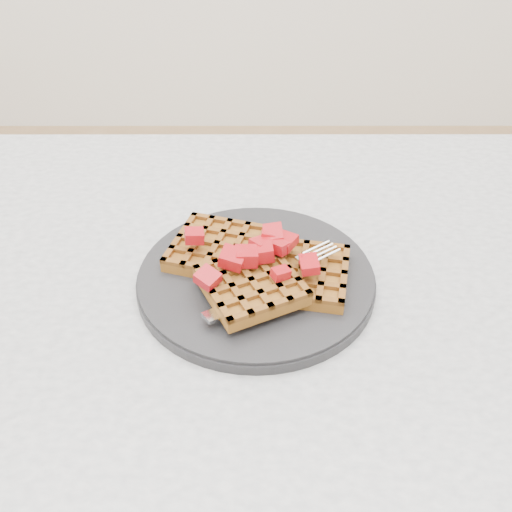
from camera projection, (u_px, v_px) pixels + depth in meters
name	position (u px, v px, depth m)	size (l,w,h in m)	color
table	(359.00, 368.00, 0.70)	(1.20, 0.80, 0.75)	beige
plate	(256.00, 278.00, 0.64)	(0.27, 0.27, 0.02)	black
waffles	(256.00, 267.00, 0.63)	(0.21, 0.20, 0.03)	#945C1F
strawberry_pile	(256.00, 246.00, 0.61)	(0.15, 0.15, 0.02)	maroon
fork	(283.00, 284.00, 0.61)	(0.02, 0.18, 0.02)	silver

